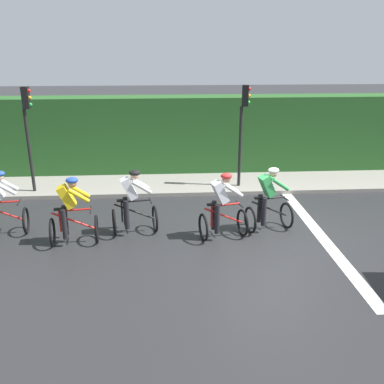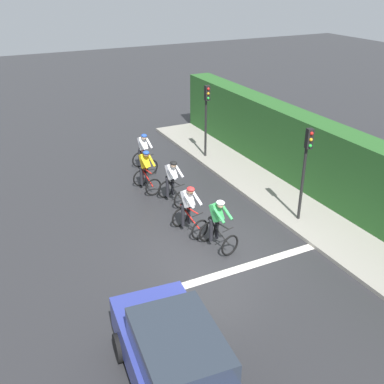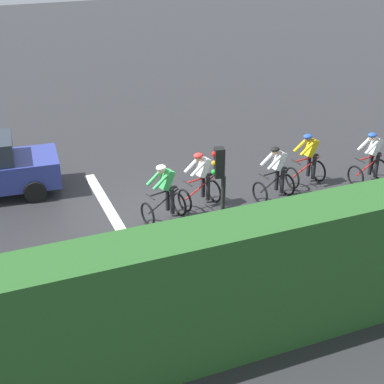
{
  "view_description": "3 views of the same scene",
  "coord_description": "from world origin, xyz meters",
  "px_view_note": "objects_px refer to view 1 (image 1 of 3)",
  "views": [
    {
      "loc": [
        -9.54,
        2.62,
        4.52
      ],
      "look_at": [
        0.93,
        1.95,
        0.81
      ],
      "focal_mm": 39.27,
      "sensor_mm": 36.0,
      "label": 1
    },
    {
      "loc": [
        -5.81,
        -10.16,
        7.72
      ],
      "look_at": [
        0.13,
        1.79,
        1.16
      ],
      "focal_mm": 42.29,
      "sensor_mm": 36.0,
      "label": 2
    },
    {
      "loc": [
        13.16,
        -4.42,
        7.77
      ],
      "look_at": [
        0.25,
        0.84,
        0.75
      ],
      "focal_mm": 53.83,
      "sensor_mm": 36.0,
      "label": 3
    }
  ],
  "objects_px": {
    "cyclist_fourth": "(222,208)",
    "cyclist_trailing": "(268,201)",
    "cyclist_second": "(71,213)",
    "traffic_light_far_junction": "(28,125)",
    "cyclist_lead": "(0,205)",
    "cyclist_mid": "(132,204)",
    "traffic_light_near_crossing": "(243,122)"
  },
  "relations": [
    {
      "from": "cyclist_lead",
      "to": "cyclist_second",
      "type": "xyz_separation_m",
      "value": [
        -0.63,
        -1.85,
        0.0
      ]
    },
    {
      "from": "cyclist_second",
      "to": "cyclist_mid",
      "type": "xyz_separation_m",
      "value": [
        0.5,
        -1.39,
        0.0
      ]
    },
    {
      "from": "cyclist_fourth",
      "to": "cyclist_second",
      "type": "bearing_deg",
      "value": 91.55
    },
    {
      "from": "cyclist_second",
      "to": "cyclist_trailing",
      "type": "bearing_deg",
      "value": -84.33
    },
    {
      "from": "cyclist_lead",
      "to": "cyclist_trailing",
      "type": "xyz_separation_m",
      "value": [
        -0.15,
        -6.62,
        0.0
      ]
    },
    {
      "from": "cyclist_lead",
      "to": "cyclist_second",
      "type": "bearing_deg",
      "value": -108.72
    },
    {
      "from": "cyclist_second",
      "to": "cyclist_mid",
      "type": "bearing_deg",
      "value": -70.36
    },
    {
      "from": "cyclist_second",
      "to": "cyclist_fourth",
      "type": "bearing_deg",
      "value": -88.45
    },
    {
      "from": "cyclist_trailing",
      "to": "cyclist_mid",
      "type": "bearing_deg",
      "value": 89.64
    },
    {
      "from": "cyclist_trailing",
      "to": "cyclist_fourth",
      "type": "bearing_deg",
      "value": 107.24
    },
    {
      "from": "cyclist_mid",
      "to": "traffic_light_far_junction",
      "type": "distance_m",
      "value": 4.74
    },
    {
      "from": "cyclist_fourth",
      "to": "cyclist_trailing",
      "type": "relative_size",
      "value": 1.0
    },
    {
      "from": "cyclist_fourth",
      "to": "traffic_light_near_crossing",
      "type": "distance_m",
      "value": 4.05
    },
    {
      "from": "cyclist_second",
      "to": "cyclist_trailing",
      "type": "distance_m",
      "value": 4.8
    },
    {
      "from": "cyclist_lead",
      "to": "traffic_light_far_junction",
      "type": "bearing_deg",
      "value": 0.64
    },
    {
      "from": "cyclist_mid",
      "to": "cyclist_fourth",
      "type": "bearing_deg",
      "value": -100.4
    },
    {
      "from": "cyclist_lead",
      "to": "cyclist_mid",
      "type": "distance_m",
      "value": 3.24
    },
    {
      "from": "cyclist_lead",
      "to": "cyclist_second",
      "type": "distance_m",
      "value": 1.95
    },
    {
      "from": "cyclist_second",
      "to": "cyclist_fourth",
      "type": "relative_size",
      "value": 1.0
    },
    {
      "from": "cyclist_fourth",
      "to": "traffic_light_near_crossing",
      "type": "height_order",
      "value": "traffic_light_near_crossing"
    },
    {
      "from": "cyclist_lead",
      "to": "traffic_light_near_crossing",
      "type": "distance_m",
      "value": 7.35
    },
    {
      "from": "cyclist_second",
      "to": "cyclist_fourth",
      "type": "height_order",
      "value": "same"
    },
    {
      "from": "cyclist_fourth",
      "to": "traffic_light_far_junction",
      "type": "relative_size",
      "value": 0.5
    },
    {
      "from": "cyclist_second",
      "to": "cyclist_mid",
      "type": "relative_size",
      "value": 1.0
    },
    {
      "from": "cyclist_lead",
      "to": "cyclist_fourth",
      "type": "relative_size",
      "value": 1.0
    },
    {
      "from": "cyclist_lead",
      "to": "cyclist_fourth",
      "type": "bearing_deg",
      "value": -95.59
    },
    {
      "from": "traffic_light_near_crossing",
      "to": "cyclist_fourth",
      "type": "bearing_deg",
      "value": 163.12
    },
    {
      "from": "cyclist_mid",
      "to": "traffic_light_far_junction",
      "type": "xyz_separation_m",
      "value": [
        3.12,
        3.27,
        1.43
      ]
    },
    {
      "from": "cyclist_mid",
      "to": "cyclist_trailing",
      "type": "distance_m",
      "value": 3.39
    },
    {
      "from": "cyclist_second",
      "to": "traffic_light_far_junction",
      "type": "distance_m",
      "value": 4.32
    },
    {
      "from": "cyclist_second",
      "to": "cyclist_mid",
      "type": "height_order",
      "value": "same"
    },
    {
      "from": "cyclist_second",
      "to": "traffic_light_far_junction",
      "type": "relative_size",
      "value": 0.5
    }
  ]
}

